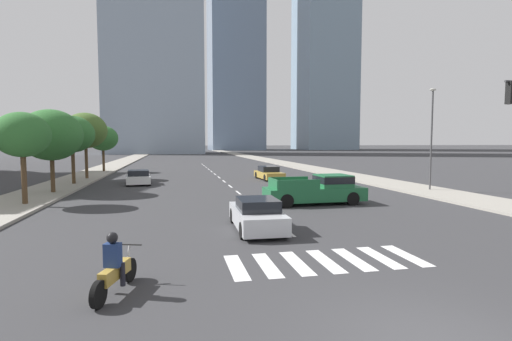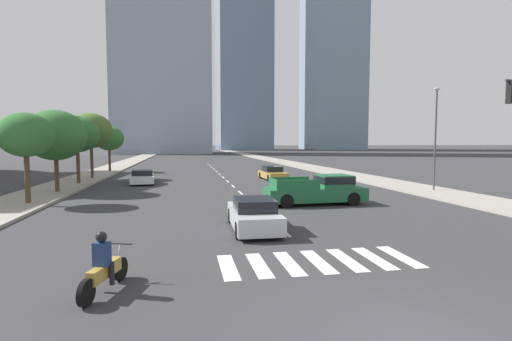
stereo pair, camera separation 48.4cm
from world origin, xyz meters
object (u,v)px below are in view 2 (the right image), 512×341
Objects in this scene: pickup_truck at (320,190)px; sedan_silver_0 at (254,215)px; street_tree_third at (77,134)px; street_tree_nearest at (25,135)px; street_lamp_east at (436,131)px; motorcycle_lead at (104,268)px; street_tree_fifth at (109,138)px; sedan_white_1 at (142,177)px; street_tree_second at (55,135)px; sedan_gold_2 at (273,173)px; street_tree_fourth at (91,131)px.

sedan_silver_0 is (-4.88, -5.66, -0.21)m from pickup_truck.
pickup_truck is 21.23m from street_tree_third.
pickup_truck is 1.14× the size of street_tree_nearest.
street_tree_third is at bearing 159.85° from street_lamp_east.
motorcycle_lead is 0.42× the size of street_tree_nearest.
street_tree_fifth is at bearing 90.00° from street_tree_nearest.
street_tree_third is at bearing 83.21° from sedan_white_1.
sedan_silver_0 is 0.77× the size of street_tree_second.
street_tree_second is at bearing 41.97° from sedan_silver_0.
sedan_gold_2 is 0.90× the size of street_tree_nearest.
sedan_silver_0 reaches higher than sedan_gold_2.
sedan_white_1 is 8.27m from street_tree_fourth.
motorcycle_lead is 0.38× the size of street_tree_second.
street_lamp_east is (9.22, -11.06, 3.77)m from sedan_gold_2.
sedan_white_1 is (-6.25, 18.71, -0.04)m from sedan_silver_0.
sedan_silver_0 is at bearing -64.37° from street_tree_fourth.
motorcycle_lead is 24.86m from street_lamp_east.
street_tree_fifth reaches higher than sedan_gold_2.
street_tree_third is (-0.00, 5.53, 0.17)m from street_tree_second.
motorcycle_lead is 0.49× the size of sedan_silver_0.
street_tree_second reaches higher than pickup_truck.
sedan_silver_0 is 0.60× the size of street_lamp_east.
sedan_white_1 is 6.30m from street_tree_third.
street_tree_third is at bearing 90.00° from street_tree_nearest.
street_lamp_east is 27.86m from street_tree_third.
street_tree_fourth is at bearing 27.11° from sedan_silver_0.
pickup_truck is at bearing -144.47° from sedan_white_1.
street_tree_nearest reaches higher than sedan_white_1.
sedan_silver_0 is at bearing -18.60° from sedan_gold_2.
street_tree_second is at bearing 90.00° from street_tree_nearest.
sedan_gold_2 is at bearing -87.13° from sedan_white_1.
street_tree_third reaches higher than motorcycle_lead.
street_tree_third is 4.89m from street_tree_fourth.
street_tree_nearest is (-16.27, 2.59, 3.13)m from pickup_truck.
street_tree_fourth reaches higher than sedan_silver_0.
sedan_gold_2 is 21.27m from street_tree_fifth.
street_lamp_east reaches higher than pickup_truck.
street_tree_nearest is 0.91× the size of street_tree_third.
street_tree_fourth is at bearing 90.00° from street_tree_second.
sedan_white_1 is 0.79× the size of street_tree_third.
pickup_truck is at bearing -9.06° from street_tree_nearest.
street_tree_nearest is (-16.94, -12.07, 3.36)m from sedan_gold_2.
street_tree_fifth is (-11.39, 32.73, 3.39)m from sedan_silver_0.
street_tree_fifth is (0.00, 24.48, 0.05)m from street_tree_nearest.
sedan_gold_2 is 0.82× the size of street_tree_third.
street_tree_fourth is (0.00, 10.40, 0.61)m from street_tree_second.
motorcycle_lead is at bearing -130.67° from pickup_truck.
street_tree_fifth is at bearing 138.11° from street_lamp_east.
street_tree_fifth reaches higher than street_tree_nearest.
street_tree_nearest is at bearing 148.85° from sedan_white_1.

